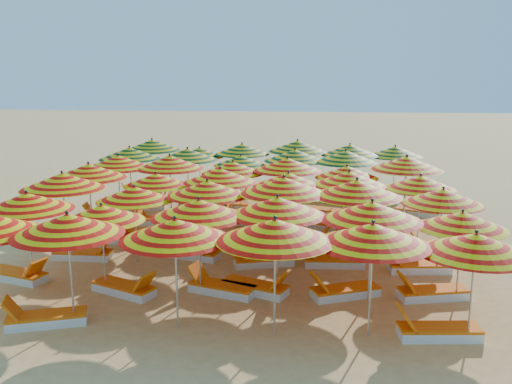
% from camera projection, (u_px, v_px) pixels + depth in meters
% --- Properties ---
extents(ground, '(120.00, 120.00, 0.00)m').
position_uv_depth(ground, '(254.00, 243.00, 18.64)').
color(ground, '#E9B567').
rests_on(ground, ground).
extents(umbrella_1, '(3.05, 3.05, 2.58)m').
position_uv_depth(umbrella_1, '(68.00, 225.00, 12.30)').
color(umbrella_1, silver).
rests_on(umbrella_1, ground).
extents(umbrella_2, '(2.92, 2.92, 2.53)m').
position_uv_depth(umbrella_2, '(175.00, 230.00, 12.08)').
color(umbrella_2, silver).
rests_on(umbrella_2, ground).
extents(umbrella_3, '(2.69, 2.69, 2.63)m').
position_uv_depth(umbrella_3, '(275.00, 230.00, 11.72)').
color(umbrella_3, silver).
rests_on(umbrella_3, ground).
extents(umbrella_4, '(2.99, 2.99, 2.55)m').
position_uv_depth(umbrella_4, '(373.00, 234.00, 11.69)').
color(umbrella_4, silver).
rests_on(umbrella_4, ground).
extents(umbrella_5, '(3.01, 3.01, 2.43)m').
position_uv_depth(umbrella_5, '(476.00, 244.00, 11.39)').
color(umbrella_5, silver).
rests_on(umbrella_5, ground).
extents(umbrella_6, '(2.97, 2.97, 2.52)m').
position_uv_depth(umbrella_6, '(27.00, 202.00, 14.67)').
color(umbrella_6, silver).
rests_on(umbrella_6, ground).
extents(umbrella_7, '(2.45, 2.45, 2.31)m').
position_uv_depth(umbrella_7, '(101.00, 213.00, 14.25)').
color(umbrella_7, silver).
rests_on(umbrella_7, ground).
extents(umbrella_8, '(2.87, 2.87, 2.52)m').
position_uv_depth(umbrella_8, '(199.00, 209.00, 13.94)').
color(umbrella_8, silver).
rests_on(umbrella_8, ground).
extents(umbrella_9, '(3.11, 3.11, 2.56)m').
position_uv_depth(umbrella_9, '(277.00, 206.00, 14.03)').
color(umbrella_9, silver).
rests_on(umbrella_9, ground).
extents(umbrella_10, '(2.51, 2.51, 2.57)m').
position_uv_depth(umbrella_10, '(372.00, 211.00, 13.52)').
color(umbrella_10, silver).
rests_on(umbrella_10, ground).
extents(umbrella_11, '(2.73, 2.73, 2.30)m').
position_uv_depth(umbrella_11, '(462.00, 220.00, 13.59)').
color(umbrella_11, silver).
rests_on(umbrella_11, ground).
extents(umbrella_12, '(3.23, 3.23, 2.65)m').
position_uv_depth(umbrella_12, '(62.00, 181.00, 16.79)').
color(umbrella_12, silver).
rests_on(umbrella_12, ground).
extents(umbrella_13, '(2.60, 2.60, 2.34)m').
position_uv_depth(umbrella_13, '(134.00, 194.00, 16.37)').
color(umbrella_13, silver).
rests_on(umbrella_13, ground).
extents(umbrella_14, '(2.95, 2.95, 2.50)m').
position_uv_depth(umbrella_14, '(207.00, 188.00, 16.43)').
color(umbrella_14, silver).
rests_on(umbrella_14, ground).
extents(umbrella_15, '(3.21, 3.21, 2.67)m').
position_uv_depth(umbrella_15, '(284.00, 186.00, 16.06)').
color(umbrella_15, silver).
rests_on(umbrella_15, ground).
extents(umbrella_16, '(3.32, 3.32, 2.65)m').
position_uv_depth(umbrella_16, '(357.00, 188.00, 15.77)').
color(umbrella_16, silver).
rests_on(umbrella_16, ground).
extents(umbrella_17, '(2.77, 2.77, 2.42)m').
position_uv_depth(umbrella_17, '(443.00, 197.00, 15.68)').
color(umbrella_17, silver).
rests_on(umbrella_17, ground).
extents(umbrella_18, '(2.67, 2.67, 2.64)m').
position_uv_depth(umbrella_18, '(89.00, 171.00, 18.50)').
color(umbrella_18, silver).
rests_on(umbrella_18, ground).
extents(umbrella_19, '(2.34, 2.34, 2.29)m').
position_uv_depth(umbrella_19, '(156.00, 180.00, 18.69)').
color(umbrella_19, silver).
rests_on(umbrella_19, ground).
extents(umbrella_20, '(2.73, 2.73, 2.53)m').
position_uv_depth(umbrella_20, '(220.00, 176.00, 18.25)').
color(umbrella_20, silver).
rests_on(umbrella_20, ground).
extents(umbrella_21, '(2.39, 2.39, 2.42)m').
position_uv_depth(umbrella_21, '(288.00, 180.00, 18.10)').
color(umbrella_21, silver).
rests_on(umbrella_21, ground).
extents(umbrella_22, '(2.99, 2.99, 2.49)m').
position_uv_depth(umbrella_22, '(349.00, 178.00, 17.96)').
color(umbrella_22, silver).
rests_on(umbrella_22, ground).
extents(umbrella_23, '(2.84, 2.84, 2.41)m').
position_uv_depth(umbrella_23, '(420.00, 183.00, 17.67)').
color(umbrella_23, silver).
rests_on(umbrella_23, ground).
extents(umbrella_24, '(2.77, 2.77, 2.59)m').
position_uv_depth(umbrella_24, '(118.00, 162.00, 20.66)').
color(umbrella_24, silver).
rests_on(umbrella_24, ground).
extents(umbrella_25, '(2.64, 2.64, 2.63)m').
position_uv_depth(umbrella_25, '(170.00, 162.00, 20.35)').
color(umbrella_25, silver).
rests_on(umbrella_25, ground).
extents(umbrella_26, '(2.82, 2.82, 2.40)m').
position_uv_depth(umbrella_26, '(233.00, 168.00, 20.43)').
color(umbrella_26, silver).
rests_on(umbrella_26, ground).
extents(umbrella_27, '(2.74, 2.74, 2.58)m').
position_uv_depth(umbrella_27, '(287.00, 164.00, 20.16)').
color(umbrella_27, silver).
rests_on(umbrella_27, ground).
extents(umbrella_28, '(2.62, 2.62, 2.35)m').
position_uv_depth(umbrella_28, '(347.00, 172.00, 19.82)').
color(umbrella_28, silver).
rests_on(umbrella_28, ground).
extents(umbrella_29, '(2.65, 2.65, 2.67)m').
position_uv_depth(umbrella_29, '(407.00, 163.00, 19.88)').
color(umbrella_29, silver).
rests_on(umbrella_29, ground).
extents(umbrella_30, '(2.56, 2.56, 2.59)m').
position_uv_depth(umbrella_30, '(129.00, 153.00, 22.79)').
color(umbrella_30, silver).
rests_on(umbrella_30, ground).
extents(umbrella_31, '(3.14, 3.14, 2.56)m').
position_uv_depth(umbrella_31, '(187.00, 154.00, 22.69)').
color(umbrella_31, silver).
rests_on(umbrella_31, ground).
extents(umbrella_32, '(2.75, 2.75, 2.30)m').
position_uv_depth(umbrella_32, '(241.00, 161.00, 22.56)').
color(umbrella_32, silver).
rests_on(umbrella_32, ground).
extents(umbrella_33, '(2.65, 2.65, 2.57)m').
position_uv_depth(umbrella_33, '(295.00, 155.00, 22.35)').
color(umbrella_33, silver).
rests_on(umbrella_33, ground).
extents(umbrella_34, '(2.77, 2.77, 2.61)m').
position_uv_depth(umbrella_34, '(346.00, 157.00, 21.81)').
color(umbrella_34, silver).
rests_on(umbrella_34, ground).
extents(umbrella_35, '(2.94, 2.94, 2.40)m').
position_uv_depth(umbrella_35, '(406.00, 162.00, 21.79)').
color(umbrella_35, silver).
rests_on(umbrella_35, ground).
extents(umbrella_36, '(3.27, 3.27, 2.66)m').
position_uv_depth(umbrella_36, '(152.00, 145.00, 24.75)').
color(umbrella_36, silver).
rests_on(umbrella_36, ground).
extents(umbrella_37, '(2.43, 2.43, 2.29)m').
position_uv_depth(umbrella_37, '(199.00, 152.00, 24.87)').
color(umbrella_37, silver).
rests_on(umbrella_37, ground).
extents(umbrella_38, '(2.95, 2.95, 2.51)m').
position_uv_depth(umbrella_38, '(242.00, 149.00, 24.52)').
color(umbrella_38, silver).
rests_on(umbrella_38, ground).
extents(umbrella_39, '(3.05, 3.05, 2.67)m').
position_uv_depth(umbrella_39, '(297.00, 146.00, 24.34)').
color(umbrella_39, silver).
rests_on(umbrella_39, ground).
extents(umbrella_40, '(3.07, 3.07, 2.57)m').
position_uv_depth(umbrella_40, '(350.00, 150.00, 23.88)').
color(umbrella_40, silver).
rests_on(umbrella_40, ground).
extents(umbrella_41, '(2.59, 2.59, 2.47)m').
position_uv_depth(umbrella_41, '(395.00, 151.00, 24.05)').
color(umbrella_41, silver).
rests_on(umbrella_41, ground).
extents(lounger_0, '(1.83, 1.13, 0.69)m').
position_uv_depth(lounger_0, '(45.00, 318.00, 12.63)').
color(lounger_0, white).
rests_on(lounger_0, ground).
extents(lounger_1, '(1.78, 0.76, 0.69)m').
position_uv_depth(lounger_1, '(437.00, 331.00, 12.01)').
color(lounger_1, white).
rests_on(lounger_1, ground).
extents(lounger_2, '(1.83, 1.08, 0.69)m').
position_uv_depth(lounger_2, '(18.00, 275.00, 15.30)').
color(lounger_2, white).
rests_on(lounger_2, ground).
extents(lounger_3, '(1.82, 1.25, 0.69)m').
position_uv_depth(lounger_3, '(125.00, 288.00, 14.37)').
color(lounger_3, white).
rests_on(lounger_3, ground).
extents(lounger_4, '(1.83, 1.10, 0.69)m').
position_uv_depth(lounger_4, '(221.00, 287.00, 14.42)').
color(lounger_4, white).
rests_on(lounger_4, ground).
extents(lounger_5, '(1.82, 1.21, 0.69)m').
position_uv_depth(lounger_5, '(257.00, 287.00, 14.44)').
color(lounger_5, white).
rests_on(lounger_5, ground).
extents(lounger_6, '(1.82, 1.22, 0.69)m').
position_uv_depth(lounger_6, '(343.00, 291.00, 14.18)').
color(lounger_6, white).
rests_on(lounger_6, ground).
extents(lounger_7, '(1.82, 0.98, 0.69)m').
position_uv_depth(lounger_7, '(431.00, 293.00, 14.09)').
color(lounger_7, white).
rests_on(lounger_7, ground).
extents(lounger_8, '(1.74, 0.60, 0.69)m').
position_uv_depth(lounger_8, '(85.00, 254.00, 17.04)').
color(lounger_8, white).
rests_on(lounger_8, ground).
extents(lounger_9, '(1.82, 1.02, 0.69)m').
position_uv_depth(lounger_9, '(194.00, 253.00, 17.13)').
color(lounger_9, white).
rests_on(lounger_9, ground).
extents(lounger_10, '(1.83, 1.06, 0.69)m').
position_uv_depth(lounger_10, '(262.00, 260.00, 16.46)').
color(lounger_10, white).
rests_on(lounger_10, ground).
extents(lounger_11, '(1.76, 0.67, 0.69)m').
position_uv_depth(lounger_11, '(333.00, 261.00, 16.41)').
color(lounger_11, white).
rests_on(lounger_11, ground).
extents(lounger_12, '(1.79, 0.78, 0.69)m').
position_uv_depth(lounger_12, '(418.00, 267.00, 15.95)').
color(lounger_12, white).
rests_on(lounger_12, ground).
extents(lounger_13, '(1.76, 0.66, 0.69)m').
position_uv_depth(lounger_13, '(108.00, 237.00, 18.73)').
color(lounger_13, white).
rests_on(lounger_13, ground).
extents(lounger_14, '(1.82, 1.20, 0.69)m').
position_uv_depth(lounger_14, '(143.00, 234.00, 19.07)').
color(lounger_14, white).
rests_on(lounger_14, ground).
extents(lounger_15, '(1.78, 0.75, 0.69)m').
position_uv_depth(lounger_15, '(202.00, 239.00, 18.60)').
color(lounger_15, white).
rests_on(lounger_15, ground).
extents(lounger_16, '(1.76, 0.67, 0.69)m').
position_uv_depth(lounger_16, '(306.00, 238.00, 18.69)').
color(lounger_16, white).
rests_on(lounger_16, ground).
extents(lounger_17, '(1.81, 0.90, 0.69)m').
position_uv_depth(lounger_17, '(366.00, 242.00, 18.26)').
color(lounger_17, white).
rests_on(lounger_17, ground).
extents(lounger_18, '(1.76, 0.68, 0.69)m').
position_uv_depth(lounger_18, '(434.00, 245.00, 17.91)').
color(lounger_18, white).
rests_on(lounger_18, ground).
extents(lounger_19, '(1.80, 0.81, 0.69)m').
position_uv_depth(lounger_19, '(107.00, 217.00, 21.34)').
color(lounger_19, white).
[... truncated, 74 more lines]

